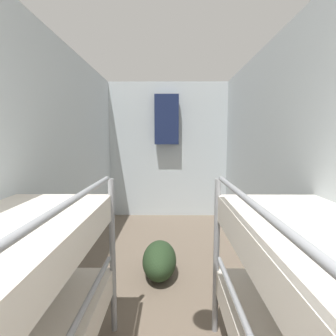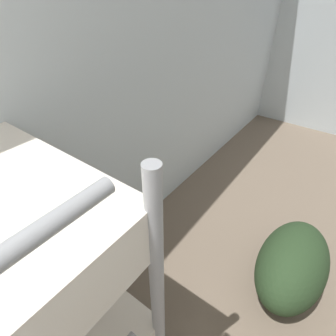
% 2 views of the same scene
% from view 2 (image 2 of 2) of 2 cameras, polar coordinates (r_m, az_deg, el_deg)
% --- Properties ---
extents(wall_left, '(0.06, 5.51, 2.53)m').
position_cam_2_polar(wall_left, '(1.27, -20.45, 23.24)').
color(wall_left, silver).
rests_on(wall_left, ground_plane).
extents(duffel_bag, '(0.36, 0.64, 0.36)m').
position_cam_2_polar(duffel_bag, '(1.74, 25.36, -18.35)').
color(duffel_bag, '#23381E').
rests_on(duffel_bag, ground_plane).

